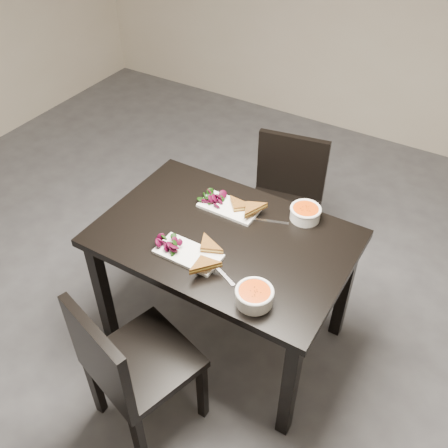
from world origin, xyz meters
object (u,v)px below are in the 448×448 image
Objects in this scene: plate_far at (229,207)px; chair_near at (128,364)px; soup_bowl_far at (305,212)px; soup_bowl_near at (254,295)px; chair_far at (285,198)px; table at (224,250)px; plate_near at (188,254)px.

chair_near is at bearing -89.92° from plate_far.
soup_bowl_far is at bearing 86.46° from chair_near.
soup_bowl_near is at bearing -86.24° from soup_bowl_far.
chair_near is 1.40m from chair_far.
chair_near is at bearing -96.81° from table.
chair_near is (-0.08, -0.67, -0.17)m from table.
soup_bowl_near is (0.40, 0.38, 0.31)m from chair_near.
chair_far reaches higher than soup_bowl_far.
soup_bowl_near is at bearing 60.49° from chair_near.
soup_bowl_far is at bearing -65.72° from chair_far.
plate_far is at bearing 106.59° from chair_near.
table is 1.41× the size of chair_near.
plate_far is at bearing -160.71° from soup_bowl_far.
soup_bowl_near is at bearing -82.41° from chair_far.
chair_near is 1.09m from soup_bowl_far.
chair_near is 0.54m from plate_near.
chair_far reaches higher than soup_bowl_near.
table is 0.44m from soup_bowl_far.
plate_near is 1.87× the size of soup_bowl_near.
soup_bowl_far reaches higher than plate_near.
soup_bowl_near is at bearing -49.81° from plate_far.
plate_far is at bearing 91.83° from plate_near.
soup_bowl_near is (0.32, -0.29, 0.14)m from table.
soup_bowl_near is 1.05× the size of soup_bowl_far.
chair_far is (-0.01, 0.73, -0.17)m from table.
chair_far reaches higher than table.
chair_far is at bearing 124.52° from soup_bowl_far.
chair_near is 0.63m from soup_bowl_near.
chair_far is 5.53× the size of soup_bowl_far.
chair_far is at bearing 86.31° from plate_near.
plate_far is at bearing 130.19° from soup_bowl_near.
plate_far is (-0.40, 0.47, -0.03)m from soup_bowl_near.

